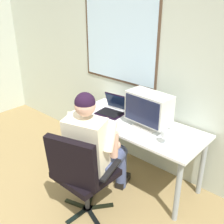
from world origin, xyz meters
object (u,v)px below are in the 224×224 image
Objects in this scene: wine_glass at (165,134)px; office_chair at (80,171)px; desk at (135,131)px; crt_monitor at (149,108)px; person_seated at (94,147)px; laptop at (113,108)px.

office_chair is at bearing -124.43° from wine_glass.
desk is 3.17× the size of crt_monitor.
crt_monitor is (0.21, 0.62, 0.27)m from person_seated.
person_seated reaches higher than wine_glass.
desk is at bearing -168.50° from crt_monitor.
office_chair is at bearing -99.34° from crt_monitor.
crt_monitor reaches higher than wine_glass.
crt_monitor is (0.14, 0.87, 0.39)m from office_chair.
person_seated is at bearing -141.02° from wine_glass.
wine_glass is at bearing 38.98° from person_seated.
crt_monitor is 0.55m from laptop.
wine_glass is (0.54, 0.43, 0.16)m from person_seated.
office_chair is 0.74× the size of person_seated.
office_chair is at bearing -66.77° from laptop.
laptop reaches higher than wine_glass.
person_seated is at bearing -63.61° from laptop.
person_seated is 8.83× the size of wine_glass.
person_seated is 2.61× the size of crt_monitor.
crt_monitor is (0.14, 0.03, 0.31)m from desk.
desk is 0.85m from office_chair.
person_seated is at bearing -96.52° from desk.
office_chair is at bearing -75.56° from person_seated.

